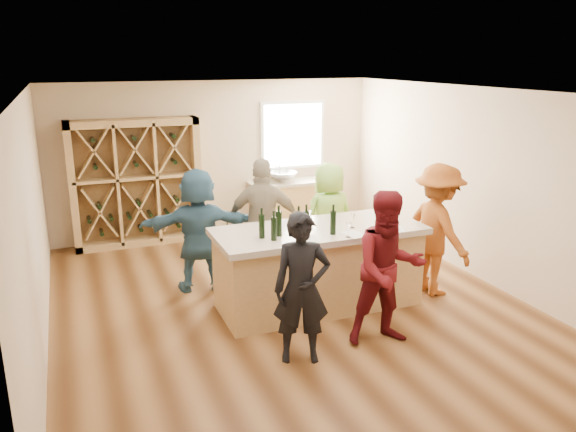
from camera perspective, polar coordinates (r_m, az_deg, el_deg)
name	(u,v)px	position (r m, az deg, el deg)	size (l,w,h in m)	color
floor	(287,305)	(7.73, -0.14, -9.05)	(6.00, 7.00, 0.10)	brown
ceiling	(286,87)	(7.01, -0.16, 12.97)	(6.00, 7.00, 0.10)	white
wall_back	(216,158)	(10.54, -7.31, 5.91)	(6.00, 0.10, 2.80)	beige
wall_front	(467,316)	(4.33, 17.72, -9.68)	(6.00, 0.10, 2.80)	beige
wall_left	(28,228)	(6.78, -24.89, -1.11)	(0.10, 7.00, 2.80)	beige
wall_right	(477,183)	(8.80, 18.69, 3.19)	(0.10, 7.00, 2.80)	beige
window_frame	(293,135)	(10.88, 0.47, 8.21)	(1.30, 0.06, 1.30)	white
window_pane	(293,135)	(10.85, 0.54, 8.19)	(1.18, 0.01, 1.18)	white
wine_rack	(136,183)	(10.06, -15.14, 3.26)	(2.20, 0.45, 2.20)	tan
back_counter_base	(293,205)	(10.86, 0.50, 1.09)	(1.60, 0.58, 0.86)	tan
back_counter_top	(293,182)	(10.75, 0.51, 3.46)	(1.70, 0.62, 0.06)	#BCAF9A
sink	(283,177)	(10.65, -0.49, 4.02)	(0.54, 0.54, 0.19)	silver
faucet	(280,172)	(10.80, -0.84, 4.50)	(0.02, 0.02, 0.30)	silver
tasting_counter_base	(318,270)	(7.43, 3.10, -5.50)	(2.60, 1.00, 1.00)	tan
tasting_counter_top	(319,231)	(7.25, 3.17, -1.52)	(2.72, 1.12, 0.08)	#BCAF9A
wine_bottle_a	(262,226)	(6.80, -2.68, -1.06)	(0.07, 0.07, 0.30)	black
wine_bottle_b	(274,229)	(6.71, -1.45, -1.31)	(0.07, 0.07, 0.29)	black
wine_bottle_c	(279,224)	(6.87, -0.94, -0.77)	(0.08, 0.08, 0.31)	black
wine_bottle_d	(299,224)	(6.87, 1.08, -0.84)	(0.07, 0.07, 0.30)	black
wine_bottle_e	(306,223)	(6.93, 1.87, -0.69)	(0.08, 0.08, 0.31)	black
wine_glass_a	(310,235)	(6.65, 2.24, -1.99)	(0.07, 0.07, 0.18)	white
wine_glass_b	(348,230)	(6.88, 6.16, -1.44)	(0.07, 0.07, 0.18)	white
wine_glass_c	(381,225)	(7.16, 9.46, -0.88)	(0.07, 0.07, 0.18)	white
wine_glass_d	(352,221)	(7.27, 6.57, -0.52)	(0.07, 0.07, 0.18)	white
wine_glass_e	(394,218)	(7.45, 10.73, -0.23)	(0.07, 0.07, 0.19)	white
tasting_menu_a	(308,239)	(6.81, 2.03, -2.31)	(0.22, 0.31, 0.00)	white
tasting_menu_b	(354,234)	(7.02, 6.76, -1.85)	(0.22, 0.30, 0.00)	white
tasting_menu_c	(395,229)	(7.31, 10.82, -1.30)	(0.21, 0.28, 0.00)	white
person_near_left	(302,289)	(6.01, 1.40, -7.39)	(0.61, 0.44, 1.67)	black
person_near_right	(388,269)	(6.45, 10.17, -5.32)	(0.88, 0.48, 1.80)	#590F14
person_server	(437,230)	(7.96, 14.93, -1.37)	(1.19, 0.55, 1.84)	#994C19
person_far_mid	(264,222)	(8.03, -2.48, -0.64)	(1.08, 0.55, 1.85)	gray
person_far_right	(329,218)	(8.54, 4.17, -0.18)	(0.83, 0.54, 1.70)	#8CC64C
person_far_left	(199,230)	(7.93, -9.05, -1.37)	(1.63, 0.59, 1.76)	#335972
wine_bottle_f	(333,223)	(6.96, 4.60, -0.67)	(0.07, 0.07, 0.30)	black
wine_glass_f	(309,218)	(7.37, 2.18, -0.17)	(0.07, 0.07, 0.18)	white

